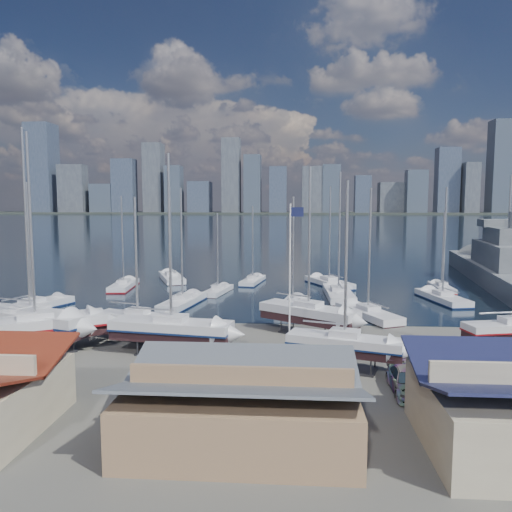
# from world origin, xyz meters

# --- Properties ---
(ground) EXTENTS (1400.00, 1400.00, 0.00)m
(ground) POSITION_xyz_m (0.00, -10.00, 0.00)
(ground) COLOR #605E59
(ground) RESTS_ON ground
(water) EXTENTS (1400.00, 600.00, 0.40)m
(water) POSITION_xyz_m (0.00, 300.00, -0.15)
(water) COLOR #182B37
(water) RESTS_ON ground
(far_shore) EXTENTS (1400.00, 80.00, 2.20)m
(far_shore) POSITION_xyz_m (0.00, 560.00, 1.10)
(far_shore) COLOR #2D332D
(far_shore) RESTS_ON ground
(skyline) EXTENTS (639.14, 43.80, 107.69)m
(skyline) POSITION_xyz_m (-7.83, 553.76, 39.09)
(skyline) COLOR #475166
(skyline) RESTS_ON far_shore
(shed_grey) EXTENTS (12.60, 8.40, 4.17)m
(shed_grey) POSITION_xyz_m (0.00, -26.00, 2.15)
(shed_grey) COLOR #8C6B4C
(shed_grey) RESTS_ON ground
(sailboat_cradle_0) EXTENTS (12.38, 7.00, 19.05)m
(sailboat_cradle_0) POSITION_xyz_m (-20.48, -9.33, 2.23)
(sailboat_cradle_0) COLOR #2D2D33
(sailboat_cradle_0) RESTS_ON ground
(sailboat_cradle_1) EXTENTS (11.52, 8.63, 18.37)m
(sailboat_cradle_1) POSITION_xyz_m (-18.89, -11.52, 2.19)
(sailboat_cradle_1) COLOR #2D2D33
(sailboat_cradle_1) RESTS_ON ground
(sailboat_cradle_2) EXTENTS (8.23, 4.28, 13.17)m
(sailboat_cradle_2) POSITION_xyz_m (-11.55, -6.97, 1.93)
(sailboat_cradle_2) COLOR #2D2D33
(sailboat_cradle_2) RESTS_ON ground
(sailboat_cradle_3) EXTENTS (10.63, 4.48, 16.61)m
(sailboat_cradle_3) POSITION_xyz_m (-7.39, -11.04, 2.10)
(sailboat_cradle_3) COLOR #2D2D33
(sailboat_cradle_3) RESTS_ON ground
(sailboat_cradle_4) EXTENTS (9.71, 7.68, 16.01)m
(sailboat_cradle_4) POSITION_xyz_m (4.25, -3.94, 2.08)
(sailboat_cradle_4) COLOR #2D2D33
(sailboat_cradle_4) RESTS_ON ground
(sailboat_cradle_5) EXTENTS (9.05, 5.04, 14.25)m
(sailboat_cradle_5) POSITION_xyz_m (6.64, -13.96, 1.98)
(sailboat_cradle_5) COLOR #2D2D33
(sailboat_cradle_5) RESTS_ON ground
(sailboat_moored_0) EXTENTS (6.63, 10.86, 15.73)m
(sailboat_moored_0) POSITION_xyz_m (-27.95, 4.58, 0.31)
(sailboat_moored_0) COLOR black
(sailboat_moored_0) RESTS_ON water
(sailboat_moored_1) EXTENTS (3.58, 9.77, 14.29)m
(sailboat_moored_1) POSITION_xyz_m (-22.30, 20.29, 0.31)
(sailboat_moored_1) COLOR black
(sailboat_moored_1) RESTS_ON water
(sailboat_moored_2) EXTENTS (6.73, 10.87, 15.91)m
(sailboat_moored_2) POSITION_xyz_m (-16.99, 28.10, 0.32)
(sailboat_moored_2) COLOR black
(sailboat_moored_2) RESTS_ON water
(sailboat_moored_3) EXTENTS (4.47, 10.44, 15.12)m
(sailboat_moored_3) POSITION_xyz_m (-10.81, 8.45, 0.31)
(sailboat_moored_3) COLOR black
(sailboat_moored_3) RESTS_ON water
(sailboat_moored_4) EXTENTS (3.53, 8.05, 11.76)m
(sailboat_moored_4) POSITION_xyz_m (-7.72, 17.15, 0.33)
(sailboat_moored_4) COLOR black
(sailboat_moored_4) RESTS_ON water
(sailboat_moored_5) EXTENTS (3.73, 8.82, 12.78)m
(sailboat_moored_5) POSITION_xyz_m (-3.57, 26.45, 0.31)
(sailboat_moored_5) COLOR black
(sailboat_moored_5) RESTS_ON water
(sailboat_moored_6) EXTENTS (4.20, 9.68, 14.00)m
(sailboat_moored_6) POSITION_xyz_m (2.73, 7.66, 0.31)
(sailboat_moored_6) COLOR black
(sailboat_moored_6) RESTS_ON water
(sailboat_moored_7) EXTENTS (3.53, 11.64, 17.46)m
(sailboat_moored_7) POSITION_xyz_m (8.83, 15.23, 0.32)
(sailboat_moored_7) COLOR black
(sailboat_moored_7) RESTS_ON water
(sailboat_moored_8) EXTENTS (7.29, 10.84, 15.85)m
(sailboat_moored_8) POSITION_xyz_m (8.27, 24.85, 0.31)
(sailboat_moored_8) COLOR black
(sailboat_moored_8) RESTS_ON water
(sailboat_moored_9) EXTENTS (6.58, 10.14, 14.91)m
(sailboat_moored_9) POSITION_xyz_m (11.05, 3.71, 0.32)
(sailboat_moored_9) COLOR black
(sailboat_moored_9) RESTS_ON water
(sailboat_moored_10) EXTENTS (4.88, 10.61, 15.31)m
(sailboat_moored_10) POSITION_xyz_m (21.92, 13.54, 0.31)
(sailboat_moored_10) COLOR black
(sailboat_moored_10) RESTS_ON water
(sailboat_moored_11) EXTENTS (2.37, 7.99, 11.88)m
(sailboat_moored_11) POSITION_xyz_m (24.31, 22.12, 0.31)
(sailboat_moored_11) COLOR black
(sailboat_moored_11) RESTS_ON water
(naval_ship_east) EXTENTS (15.65, 53.38, 18.75)m
(naval_ship_east) POSITION_xyz_m (35.66, 27.82, 1.67)
(naval_ship_east) COLOR slate
(naval_ship_east) RESTS_ON water
(naval_ship_west) EXTENTS (6.19, 38.06, 17.42)m
(naval_ship_west) POSITION_xyz_m (41.84, 40.76, 1.67)
(naval_ship_west) COLOR slate
(naval_ship_west) RESTS_ON water
(car_a) EXTENTS (3.11, 4.89, 1.55)m
(car_a) POSITION_xyz_m (-15.76, -21.29, 0.78)
(car_a) COLOR gray
(car_a) RESTS_ON ground
(car_b) EXTENTS (4.81, 2.82, 1.50)m
(car_b) POSITION_xyz_m (-3.25, -20.08, 0.75)
(car_b) COLOR gray
(car_b) RESTS_ON ground
(car_c) EXTENTS (2.81, 5.21, 1.39)m
(car_c) POSITION_xyz_m (4.55, -20.54, 0.70)
(car_c) COLOR gray
(car_c) RESTS_ON ground
(car_d) EXTENTS (2.27, 5.50, 1.59)m
(car_d) POSITION_xyz_m (10.36, -18.47, 0.80)
(car_d) COLOR gray
(car_d) RESTS_ON ground
(flagpole) EXTENTS (1.10, 0.12, 12.53)m
(flagpole) POSITION_xyz_m (2.55, -11.84, 7.25)
(flagpole) COLOR white
(flagpole) RESTS_ON ground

